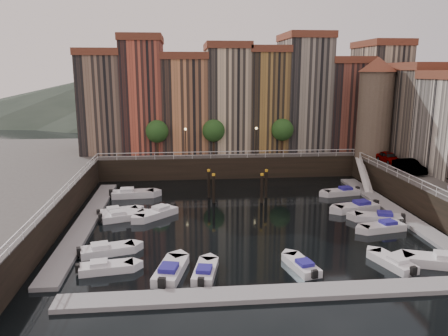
{
  "coord_description": "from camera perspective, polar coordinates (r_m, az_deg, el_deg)",
  "views": [
    {
      "loc": [
        -6.41,
        -43.55,
        14.9
      ],
      "look_at": [
        -1.86,
        4.0,
        4.27
      ],
      "focal_mm": 35.0,
      "sensor_mm": 36.0,
      "label": 1
    }
  ],
  "objects": [
    {
      "name": "boat_left_1",
      "position": [
        38.22,
        -15.15,
        -10.28
      ],
      "size": [
        4.74,
        2.79,
        1.06
      ],
      "rotation": [
        0.0,
        0.0,
        0.27
      ],
      "color": "silver",
      "rests_on": "ground"
    },
    {
      "name": "boat_left_2",
      "position": [
        46.13,
        -13.12,
        -6.17
      ],
      "size": [
        4.81,
        2.97,
        1.08
      ],
      "rotation": [
        0.0,
        0.0,
        0.31
      ],
      "color": "silver",
      "rests_on": "ground"
    },
    {
      "name": "gangway",
      "position": [
        59.91,
        17.79,
        -0.59
      ],
      "size": [
        2.78,
        8.32,
        3.73
      ],
      "color": "white",
      "rests_on": "ground"
    },
    {
      "name": "dock_left",
      "position": [
        46.08,
        -17.55,
        -6.7
      ],
      "size": [
        2.0,
        28.0,
        0.35
      ],
      "primitive_type": "cube",
      "color": "gray",
      "rests_on": "ground"
    },
    {
      "name": "boat_extra_552",
      "position": [
        46.39,
        -8.74,
        -5.84
      ],
      "size": [
        4.64,
        4.52,
        1.14
      ],
      "rotation": [
        0.0,
        0.0,
        3.9
      ],
      "color": "silver",
      "rests_on": "ground"
    },
    {
      "name": "street_lamps",
      "position": [
        61.66,
        -0.37,
        4.14
      ],
      "size": [
        10.36,
        0.36,
        4.18
      ],
      "color": "black",
      "rests_on": "quay_far"
    },
    {
      "name": "boat_left_4",
      "position": [
        54.01,
        -11.95,
        -3.3
      ],
      "size": [
        5.36,
        2.28,
        1.21
      ],
      "rotation": [
        0.0,
        0.0,
        0.07
      ],
      "color": "silver",
      "rests_on": "ground"
    },
    {
      "name": "boat_near_2",
      "position": [
        34.84,
        10.12,
        -12.41
      ],
      "size": [
        2.33,
        4.19,
        0.94
      ],
      "rotation": [
        0.0,
        0.0,
        1.8
      ],
      "color": "silver",
      "rests_on": "ground"
    },
    {
      "name": "boat_left_0",
      "position": [
        35.14,
        -15.27,
        -12.43
      ],
      "size": [
        4.33,
        2.08,
        0.97
      ],
      "rotation": [
        0.0,
        0.0,
        0.14
      ],
      "color": "silver",
      "rests_on": "ground"
    },
    {
      "name": "promenade_trees",
      "position": [
        62.52,
        -0.76,
        4.9
      ],
      "size": [
        21.2,
        3.2,
        5.2
      ],
      "color": "black",
      "rests_on": "quay_far"
    },
    {
      "name": "railings",
      "position": [
        50.11,
        2.02,
        -0.28
      ],
      "size": [
        36.08,
        34.04,
        0.52
      ],
      "color": "white",
      "rests_on": "ground"
    },
    {
      "name": "boat_near_1",
      "position": [
        33.36,
        -2.48,
        -13.37
      ],
      "size": [
        2.29,
        4.32,
        0.97
      ],
      "rotation": [
        0.0,
        0.0,
        1.37
      ],
      "color": "silver",
      "rests_on": "ground"
    },
    {
      "name": "boat_near_3",
      "position": [
        37.2,
        21.21,
        -11.41
      ],
      "size": [
        2.72,
        4.41,
        0.99
      ],
      "rotation": [
        0.0,
        0.0,
        1.88
      ],
      "color": "silver",
      "rests_on": "ground"
    },
    {
      "name": "boat_right_3",
      "position": [
        49.92,
        17.02,
        -4.92
      ],
      "size": [
        5.26,
        2.85,
        1.18
      ],
      "rotation": [
        0.0,
        0.0,
        3.36
      ],
      "color": "silver",
      "rests_on": "ground"
    },
    {
      "name": "dock_right",
      "position": [
        50.39,
        21.58,
        -5.36
      ],
      "size": [
        2.0,
        28.0,
        0.35
      ],
      "primitive_type": "cube",
      "color": "gray",
      "rests_on": "ground"
    },
    {
      "name": "car_b",
      "position": [
        56.23,
        23.04,
        0.13
      ],
      "size": [
        2.14,
        4.94,
        1.58
      ],
      "primitive_type": "imported",
      "rotation": [
        0.0,
        0.0,
        0.1
      ],
      "color": "gray",
      "rests_on": "quay_right"
    },
    {
      "name": "boat_left_3",
      "position": [
        47.82,
        -13.73,
        -5.57
      ],
      "size": [
        4.32,
        2.76,
        0.97
      ],
      "rotation": [
        0.0,
        0.0,
        0.33
      ],
      "color": "silver",
      "rests_on": "ground"
    },
    {
      "name": "car_a",
      "position": [
        61.33,
        20.69,
        1.23
      ],
      "size": [
        1.98,
        4.41,
        1.47
      ],
      "primitive_type": "imported",
      "rotation": [
        0.0,
        0.0,
        0.06
      ],
      "color": "gray",
      "rests_on": "quay_right"
    },
    {
      "name": "boat_right_1",
      "position": [
        44.7,
        20.11,
        -7.25
      ],
      "size": [
        4.66,
        2.42,
        1.04
      ],
      "rotation": [
        0.0,
        0.0,
        3.33
      ],
      "color": "silver",
      "rests_on": "ground"
    },
    {
      "name": "ground",
      "position": [
        46.48,
        2.77,
        -6.17
      ],
      "size": [
        200.0,
        200.0,
        0.0
      ],
      "primitive_type": "plane",
      "color": "black",
      "rests_on": "ground"
    },
    {
      "name": "boat_near_0",
      "position": [
        33.57,
        -7.0,
        -13.18
      ],
      "size": [
        2.81,
        5.04,
        1.13
      ],
      "rotation": [
        0.0,
        0.0,
        1.33
      ],
      "color": "silver",
      "rests_on": "ground"
    },
    {
      "name": "dock_near",
      "position": [
        31.03,
        7.41,
        -15.9
      ],
      "size": [
        30.0,
        2.0,
        0.35
      ],
      "primitive_type": "cube",
      "color": "gray",
      "rests_on": "ground"
    },
    {
      "name": "mooring_pilings",
      "position": [
        51.28,
        1.78,
        -2.44
      ],
      "size": [
        7.19,
        3.03,
        3.78
      ],
      "color": "black",
      "rests_on": "ground"
    },
    {
      "name": "boat_right_4",
      "position": [
        55.71,
        15.16,
        -3.04
      ],
      "size": [
        4.72,
        2.4,
        1.06
      ],
      "rotation": [
        0.0,
        0.0,
        3.32
      ],
      "color": "silver",
      "rests_on": "ground"
    },
    {
      "name": "quay_far",
      "position": [
        71.12,
        -0.2,
        1.68
      ],
      "size": [
        80.0,
        20.0,
        3.0
      ],
      "primitive_type": "cube",
      "color": "black",
      "rests_on": "ground"
    },
    {
      "name": "corner_tower",
      "position": [
        63.95,
        19.12,
        7.64
      ],
      "size": [
        5.2,
        5.2,
        13.8
      ],
      "color": "#6B5B4C",
      "rests_on": "quay_right"
    },
    {
      "name": "mountains",
      "position": [
        153.93,
        -2.47,
        9.93
      ],
      "size": [
        145.0,
        100.0,
        18.0
      ],
      "color": "#2D382D",
      "rests_on": "ground"
    },
    {
      "name": "boat_right_2",
      "position": [
        47.23,
        19.64,
        -6.13
      ],
      "size": [
        4.92,
        3.04,
        1.11
      ],
      "rotation": [
        0.0,
        0.0,
        2.83
      ],
      "color": "silver",
      "rests_on": "ground"
    },
    {
      "name": "far_terrace",
      "position": [
        67.87,
        2.82,
        9.19
      ],
      "size": [
        48.7,
        10.3,
        17.5
      ],
      "color": "#866955",
      "rests_on": "quay_far"
    },
    {
      "name": "boat_right_0",
      "position": [
        38.68,
        26.12,
        -10.83
      ],
      "size": [
        5.23,
        3.35,
        1.18
      ],
      "rotation": [
        0.0,
        0.0,
        2.8
      ],
      "color": "silver",
      "rests_on": "ground"
    }
  ]
}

